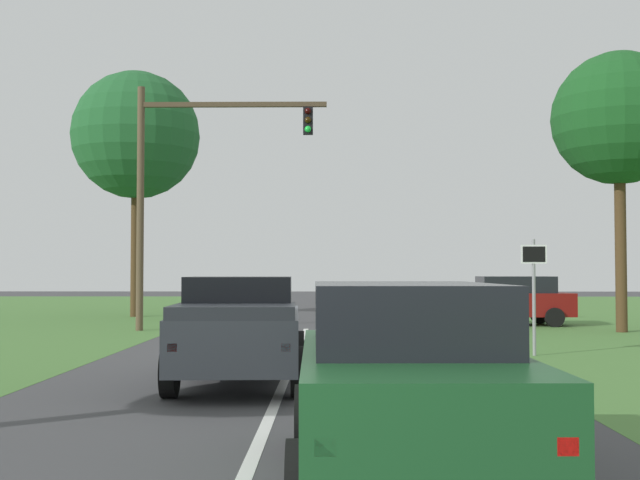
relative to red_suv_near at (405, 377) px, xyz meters
name	(u,v)px	position (x,y,z in m)	size (l,w,h in m)	color
ground_plane	(291,366)	(-1.52, 9.22, -0.98)	(120.00, 120.00, 0.00)	#424244
red_suv_near	(405,377)	(0.00, 0.00, 0.00)	(2.19, 4.72, 1.86)	#194C23
pickup_truck_lead	(241,329)	(-2.26, 6.53, -0.02)	(2.41, 5.22, 1.87)	#4C515B
traffic_light	(186,173)	(-5.48, 19.11, 4.25)	(6.30, 0.40, 8.09)	brown
keep_moving_sign	(534,281)	(4.05, 11.35, 0.74)	(0.60, 0.09, 2.71)	gray
oak_tree_right	(619,119)	(8.66, 18.63, 5.90)	(4.31, 4.31, 9.07)	#4C351E
crossing_suv_far	(511,300)	(5.84, 21.84, -0.06)	(4.37, 2.16, 1.77)	maroon
extra_tree_1	(136,136)	(-9.08, 27.08, 6.82)	(5.49, 5.49, 10.56)	#4C351E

